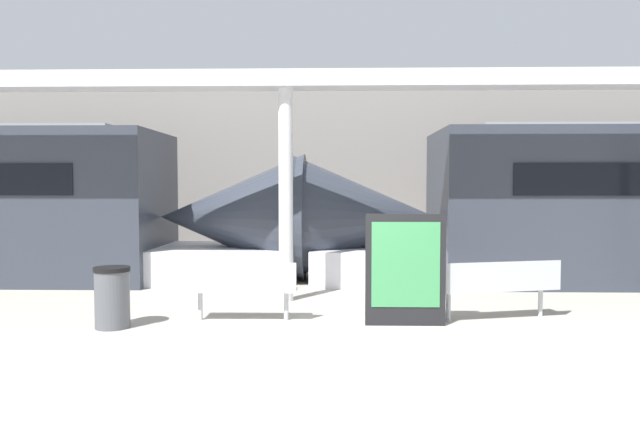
% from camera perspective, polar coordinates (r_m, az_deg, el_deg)
% --- Properties ---
extents(ground_plane, '(60.00, 60.00, 0.00)m').
position_cam_1_polar(ground_plane, '(7.78, 2.08, -11.57)').
color(ground_plane, '#A8A093').
extents(station_wall, '(56.00, 0.20, 5.00)m').
position_cam_1_polar(station_wall, '(16.89, 1.80, 4.89)').
color(station_wall, gray).
rests_on(station_wall, ground_plane).
extents(bench_near, '(1.59, 0.46, 0.87)m').
position_cam_1_polar(bench_near, '(9.17, -7.12, -6.00)').
color(bench_near, '#ADB2B7').
rests_on(bench_near, ground_plane).
extents(bench_far, '(1.92, 0.89, 0.87)m').
position_cam_1_polar(bench_far, '(9.57, 15.99, -5.69)').
color(bench_far, '#ADB2B7').
rests_on(bench_far, ground_plane).
extents(trash_bin, '(0.50, 0.50, 0.85)m').
position_cam_1_polar(trash_bin, '(9.16, -18.46, -6.76)').
color(trash_bin, '#4C4F54').
rests_on(trash_bin, ground_plane).
extents(poster_board, '(1.13, 0.07, 1.58)m').
position_cam_1_polar(poster_board, '(8.86, 7.82, -4.54)').
color(poster_board, black).
rests_on(poster_board, ground_plane).
extents(support_column_near, '(0.25, 0.25, 3.62)m').
position_cam_1_polar(support_column_near, '(10.65, -3.14, 2.22)').
color(support_column_near, silver).
rests_on(support_column_near, ground_plane).
extents(canopy_beam, '(28.00, 0.60, 0.28)m').
position_cam_1_polar(canopy_beam, '(10.80, -3.18, 12.61)').
color(canopy_beam, '#B7B7BC').
rests_on(canopy_beam, support_column_near).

